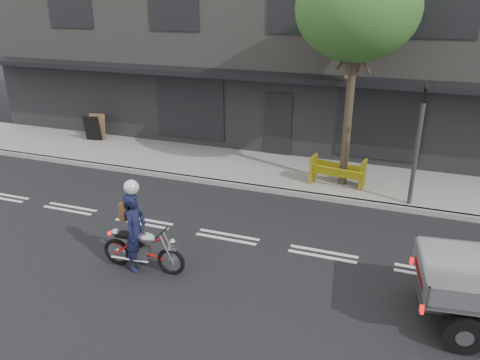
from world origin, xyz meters
name	(u,v)px	position (x,y,z in m)	size (l,w,h in m)	color
ground	(228,237)	(0.00, 0.00, 0.00)	(80.00, 80.00, 0.00)	black
sidewalk	(279,172)	(0.00, 4.70, 0.07)	(32.00, 3.20, 0.15)	gray
kerb	(264,189)	(0.00, 3.10, 0.07)	(32.00, 0.20, 0.15)	gray
building_main	(323,35)	(0.00, 11.30, 4.00)	(26.00, 10.00, 8.00)	slate
street_tree	(358,9)	(2.20, 4.20, 5.28)	(3.40, 3.40, 6.74)	#382B21
traffic_light_pole	(416,153)	(4.20, 3.35, 1.65)	(0.12, 0.12, 3.50)	#2D2D30
motorcycle	(143,248)	(-1.20, -1.97, 0.52)	(1.97, 0.57, 1.01)	black
rider	(135,232)	(-1.35, -1.97, 0.90)	(0.65, 0.43, 1.79)	black
construction_barrier	(336,173)	(2.05, 3.80, 0.61)	(1.63, 0.65, 0.91)	yellow
sandwich_board	(92,128)	(-7.90, 5.34, 0.66)	(0.65, 0.43, 1.02)	black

